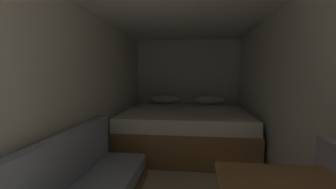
% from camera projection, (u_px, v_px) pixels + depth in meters
% --- Properties ---
extents(wall_back, '(2.32, 0.05, 2.07)m').
position_uv_depth(wall_back, '(187.00, 87.00, 4.79)').
color(wall_back, silver).
rests_on(wall_back, ground).
extents(wall_left, '(0.05, 4.99, 2.07)m').
position_uv_depth(wall_left, '(80.00, 99.00, 2.43)').
color(wall_left, silver).
rests_on(wall_left, ground).
extents(wall_right, '(0.05, 4.99, 2.07)m').
position_uv_depth(wall_right, '(294.00, 102.00, 2.16)').
color(wall_right, silver).
rests_on(wall_right, ground).
extents(bed, '(2.10, 1.89, 0.89)m').
position_uv_depth(bed, '(186.00, 128.00, 3.86)').
color(bed, olive).
rests_on(bed, ground).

